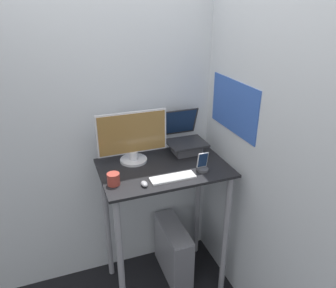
% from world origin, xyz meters
% --- Properties ---
extents(wall_back, '(6.00, 0.05, 2.60)m').
position_xyz_m(wall_back, '(0.00, 0.71, 1.30)').
color(wall_back, silver).
rests_on(wall_back, ground_plane).
extents(wall_side_right, '(0.06, 6.00, 2.60)m').
position_xyz_m(wall_side_right, '(0.56, 0.00, 1.30)').
color(wall_side_right, silver).
rests_on(wall_side_right, ground_plane).
extents(desk, '(0.94, 0.62, 1.14)m').
position_xyz_m(desk, '(0.00, 0.31, 0.88)').
color(desk, black).
rests_on(desk, ground_plane).
extents(laptop, '(0.30, 0.33, 0.32)m').
position_xyz_m(laptop, '(0.25, 0.50, 1.23)').
color(laptop, '#4C4C51').
rests_on(laptop, desk).
extents(monitor, '(0.53, 0.21, 0.40)m').
position_xyz_m(monitor, '(-0.19, 0.48, 1.33)').
color(monitor, silver).
rests_on(monitor, desk).
extents(keyboard, '(0.32, 0.10, 0.02)m').
position_xyz_m(keyboard, '(-0.00, 0.13, 1.15)').
color(keyboard, white).
rests_on(keyboard, desk).
extents(mouse, '(0.04, 0.07, 0.03)m').
position_xyz_m(mouse, '(-0.21, 0.10, 1.16)').
color(mouse, '#99999E').
rests_on(mouse, desk).
extents(cell_phone, '(0.08, 0.08, 0.14)m').
position_xyz_m(cell_phone, '(0.24, 0.16, 1.18)').
color(cell_phone, '#4C4C51').
rests_on(cell_phone, desk).
extents(computer_tower, '(0.18, 0.52, 0.50)m').
position_xyz_m(computer_tower, '(0.11, 0.38, 0.25)').
color(computer_tower, gray).
rests_on(computer_tower, ground_plane).
extents(mug, '(0.09, 0.09, 0.08)m').
position_xyz_m(mug, '(-0.40, 0.19, 1.19)').
color(mug, '#9E382D').
rests_on(mug, desk).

